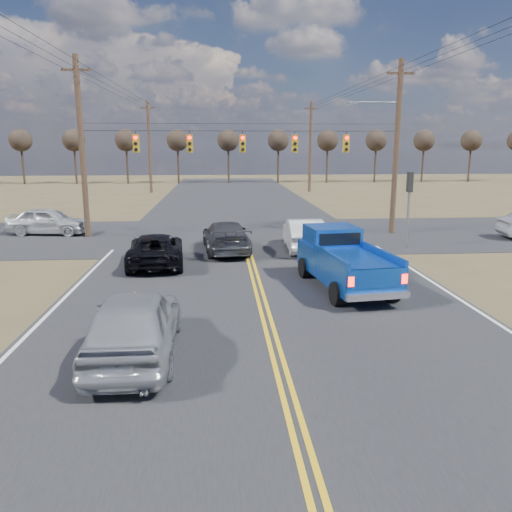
{
  "coord_description": "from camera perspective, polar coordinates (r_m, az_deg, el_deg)",
  "views": [
    {
      "loc": [
        -1.39,
        -11.12,
        5.19
      ],
      "look_at": [
        -0.16,
        5.46,
        1.5
      ],
      "focal_mm": 35.0,
      "sensor_mm": 36.0,
      "label": 1
    }
  ],
  "objects": [
    {
      "name": "black_suv",
      "position": [
        22.49,
        -11.39,
        0.76
      ],
      "size": [
        2.73,
        5.23,
        1.41
      ],
      "primitive_type": "imported",
      "rotation": [
        0.0,
        0.0,
        3.22
      ],
      "color": "black",
      "rests_on": "ground"
    },
    {
      "name": "dgrey_car_queue",
      "position": [
        24.85,
        -3.46,
        2.23
      ],
      "size": [
        2.57,
        5.42,
        1.53
      ],
      "primitive_type": "imported",
      "rotation": [
        0.0,
        0.0,
        3.23
      ],
      "color": "#343439",
      "rests_on": "ground"
    },
    {
      "name": "silver_suv",
      "position": [
        12.83,
        -13.68,
        -7.52
      ],
      "size": [
        2.15,
        5.17,
        1.75
      ],
      "primitive_type": "imported",
      "rotation": [
        0.0,
        0.0,
        3.16
      ],
      "color": "#999AA0",
      "rests_on": "ground"
    },
    {
      "name": "road_main",
      "position": [
        21.79,
        -0.45,
        -1.27
      ],
      "size": [
        14.0,
        120.0,
        0.02
      ],
      "primitive_type": "cube",
      "color": "#28282B",
      "rests_on": "ground"
    },
    {
      "name": "utility_poles",
      "position": [
        28.16,
        -1.43,
        12.58
      ],
      "size": [
        19.6,
        58.32,
        10.0
      ],
      "color": "#473323",
      "rests_on": "ground"
    },
    {
      "name": "cross_car_west",
      "position": [
        32.14,
        -22.65,
        3.71
      ],
      "size": [
        2.51,
        4.95,
        1.61
      ],
      "primitive_type": "imported",
      "rotation": [
        0.0,
        0.0,
        1.44
      ],
      "color": "silver",
      "rests_on": "ground"
    },
    {
      "name": "pickup_truck",
      "position": [
        18.72,
        9.94,
        -0.52
      ],
      "size": [
        2.81,
        5.87,
        2.12
      ],
      "rotation": [
        0.0,
        0.0,
        0.13
      ],
      "color": "black",
      "rests_on": "ground"
    },
    {
      "name": "white_car_queue",
      "position": [
        25.28,
        5.48,
        2.48
      ],
      "size": [
        1.9,
        4.99,
        1.62
      ],
      "primitive_type": "imported",
      "rotation": [
        0.0,
        0.0,
        3.1
      ],
      "color": "silver",
      "rests_on": "ground"
    },
    {
      "name": "road_cross",
      "position": [
        29.61,
        -1.47,
        2.41
      ],
      "size": [
        120.0,
        12.0,
        0.02
      ],
      "primitive_type": "cube",
      "color": "#28282B",
      "rests_on": "ground"
    },
    {
      "name": "treeline",
      "position": [
        38.11,
        -2.2,
        13.27
      ],
      "size": [
        87.0,
        117.8,
        7.4
      ],
      "color": "#33261C",
      "rests_on": "ground"
    },
    {
      "name": "signal_gantry",
      "position": [
        28.97,
        -0.5,
        12.26
      ],
      "size": [
        19.6,
        4.83,
        10.0
      ],
      "color": "#473323",
      "rests_on": "ground"
    },
    {
      "name": "ground",
      "position": [
        12.35,
        2.69,
        -12.35
      ],
      "size": [
        160.0,
        160.0,
        0.0
      ],
      "primitive_type": "plane",
      "color": "brown",
      "rests_on": "ground"
    }
  ]
}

